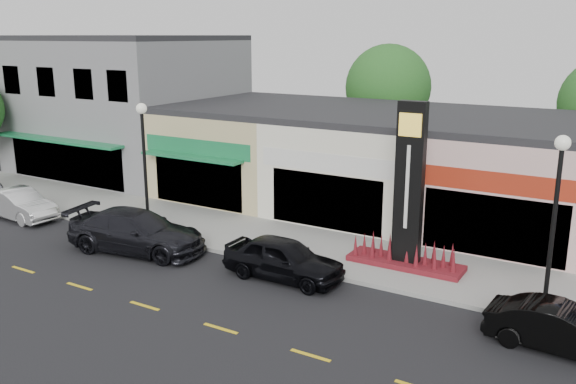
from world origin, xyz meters
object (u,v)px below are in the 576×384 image
at_px(pylon_sign, 408,210).
at_px(car_white_van, 19,204).
at_px(lamp_west_near, 144,154).
at_px(car_black_sedan, 284,259).
at_px(car_black_conv, 562,329).
at_px(lamp_east_near, 555,209).
at_px(car_dark_sedan, 137,232).

height_order(pylon_sign, car_white_van, pylon_sign).
height_order(lamp_west_near, car_black_sedan, lamp_west_near).
relative_size(car_white_van, car_black_conv, 1.08).
xyz_separation_m(lamp_west_near, lamp_east_near, (16.00, 0.00, 0.00)).
height_order(pylon_sign, car_dark_sedan, pylon_sign).
height_order(car_dark_sedan, car_black_sedan, car_dark_sedan).
bearing_deg(car_black_sedan, lamp_east_near, -80.96).
distance_m(lamp_west_near, car_dark_sedan, 3.47).
bearing_deg(car_dark_sedan, car_black_sedan, -94.29).
distance_m(pylon_sign, car_dark_sedan, 10.54).
relative_size(pylon_sign, car_black_conv, 1.52).
bearing_deg(car_black_sedan, pylon_sign, -48.18).
xyz_separation_m(lamp_west_near, pylon_sign, (11.00, 1.70, -1.20)).
bearing_deg(lamp_west_near, lamp_east_near, 0.00).
bearing_deg(car_black_conv, car_white_van, 92.38).
xyz_separation_m(lamp_west_near, car_black_sedan, (7.62, -1.32, -2.73)).
xyz_separation_m(pylon_sign, car_black_conv, (5.69, -3.50, -1.63)).
xyz_separation_m(lamp_east_near, car_black_conv, (0.69, -1.81, -2.83)).
relative_size(car_black_sedan, car_black_conv, 1.11).
height_order(lamp_west_near, lamp_east_near, same).
distance_m(lamp_west_near, car_black_sedan, 8.20).
height_order(lamp_west_near, car_dark_sedan, lamp_west_near).
bearing_deg(lamp_west_near, car_white_van, -167.78).
relative_size(car_dark_sedan, car_black_sedan, 1.29).
bearing_deg(pylon_sign, car_dark_sedan, -159.88).
distance_m(lamp_west_near, pylon_sign, 11.19).
distance_m(lamp_west_near, lamp_east_near, 16.00).
bearing_deg(lamp_east_near, car_black_sedan, -171.08).
height_order(car_dark_sedan, car_black_conv, car_dark_sedan).
xyz_separation_m(pylon_sign, car_dark_sedan, (-9.80, -3.59, -1.45)).
height_order(lamp_east_near, car_black_conv, lamp_east_near).
distance_m(lamp_east_near, pylon_sign, 5.42).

